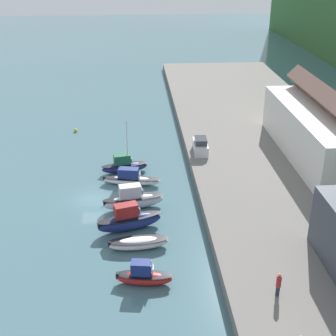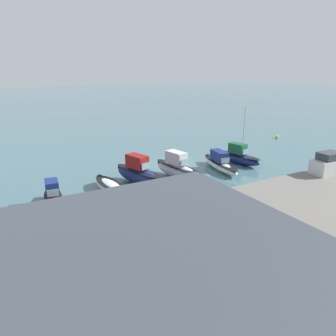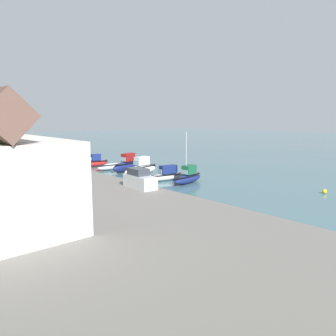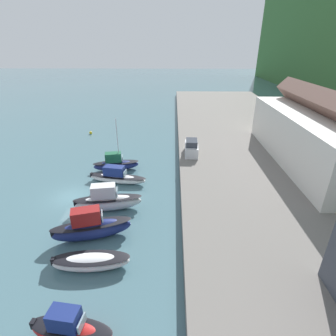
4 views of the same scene
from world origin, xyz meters
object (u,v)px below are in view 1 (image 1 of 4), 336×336
moored_boat_1 (131,179)px  moored_boat_5 (143,276)px  mooring_buoy_0 (76,130)px  moored_boat_3 (129,220)px  moored_boat_4 (138,243)px  moored_boat_0 (124,166)px  parked_car_0 (200,146)px  moored_boat_2 (133,200)px  person_on_quay (278,284)px

moored_boat_1 → moored_boat_5: moored_boat_5 is taller
mooring_buoy_0 → moored_boat_1: bearing=25.0°
moored_boat_3 → moored_boat_4: bearing=-1.6°
mooring_buoy_0 → moored_boat_3: bearing=16.5°
moored_boat_0 → moored_boat_3: (13.69, 0.66, 0.22)m
moored_boat_4 → parked_car_0: size_ratio=1.42×
moored_boat_1 → mooring_buoy_0: moored_boat_1 is taller
moored_boat_2 → parked_car_0: bearing=133.2°
moored_boat_4 → moored_boat_5: 5.34m
moored_boat_1 → moored_boat_5: (18.84, 1.08, 0.05)m
moored_boat_2 → moored_boat_4: bearing=-6.1°
parked_car_0 → person_on_quay: parked_car_0 is taller
moored_boat_3 → moored_boat_4: (3.34, 0.87, -0.54)m
moored_boat_0 → moored_boat_4: bearing=-5.8°
mooring_buoy_0 → person_on_quay: bearing=26.2°
moored_boat_1 → person_on_quay: person_on_quay is taller
moored_boat_2 → mooring_buoy_0: (-24.52, -8.92, -0.81)m
moored_boat_4 → mooring_buoy_0: moored_boat_4 is taller
person_on_quay → mooring_buoy_0: bearing=-153.8°
moored_boat_0 → moored_boat_1: 3.62m
moored_boat_4 → moored_boat_1: bearing=178.8°
moored_boat_5 → mooring_buoy_0: 38.75m
person_on_quay → mooring_buoy_0: 46.12m
moored_boat_3 → moored_boat_5: bearing=-7.9°
moored_boat_0 → person_on_quay: 29.06m
moored_boat_1 → moored_boat_3: bearing=8.8°
moored_boat_3 → moored_boat_2: bearing=158.5°
moored_boat_2 → moored_boat_4: 7.69m
moored_boat_1 → moored_boat_5: 18.87m
moored_boat_4 → mooring_buoy_0: bearing=-167.9°
moored_boat_5 → parked_car_0: parked_car_0 is taller
moored_boat_0 → moored_boat_1: (3.52, 0.83, -0.14)m
moored_boat_0 → parked_car_0: bearing=93.9°
moored_boat_1 → moored_boat_4: size_ratio=1.22×
moored_boat_1 → moored_boat_4: moored_boat_1 is taller
moored_boat_1 → moored_boat_2: size_ratio=1.05×
moored_boat_1 → moored_boat_3: size_ratio=1.05×
moored_boat_2 → parked_car_0: size_ratio=1.65×
moored_boat_1 → moored_boat_0: bearing=-157.0°
moored_boat_0 → moored_boat_5: moored_boat_0 is taller
moored_boat_2 → moored_boat_3: size_ratio=1.00×
moored_boat_5 → parked_car_0: size_ratio=1.19×
moored_boat_4 → moored_boat_0: bearing=-179.0°
moored_boat_3 → person_on_quay: size_ratio=3.28×
moored_boat_5 → person_on_quay: person_on_quay is taller
moored_boat_1 → moored_boat_2: 5.87m
moored_boat_3 → person_on_quay: (12.49, 11.86, 1.27)m
moored_boat_2 → person_on_quay: size_ratio=3.29×
moored_boat_0 → moored_boat_1: moored_boat_0 is taller
moored_boat_0 → person_on_quay: (26.18, 12.52, 1.49)m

